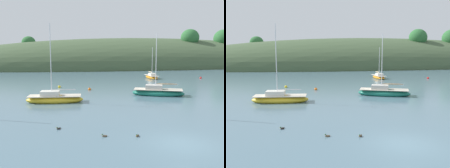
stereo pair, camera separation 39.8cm
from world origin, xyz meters
The scene contains 11 objects.
ground_plane centered at (0.00, 0.00, 0.00)m, with size 400.00×400.00×0.00m, color slate.
far_shoreline_hill centered at (25.06, 72.33, 0.05)m, with size 150.00×36.00×23.36m.
sailboat_orange_cutter centered at (12.10, 35.82, 0.34)m, with size 1.97×5.40×6.67m.
sailboat_yellow_far centered at (5.35, 16.57, 0.41)m, with size 7.09×4.84×8.18m.
sailboat_blue_center centered at (-7.83, 14.98, 0.39)m, with size 6.61×2.98×8.99m.
mooring_buoy_inner centered at (21.98, 33.23, 0.12)m, with size 0.44×0.44×0.54m.
mooring_buoy_channel centered at (-2.75, 22.89, 0.12)m, with size 0.44×0.44×0.54m.
mooring_buoy_outer centered at (-7.05, 26.39, 0.12)m, with size 0.44×0.44×0.54m.
duck_lone_left centered at (-2.30, 1.92, 0.05)m, with size 0.36×0.37×0.24m.
duck_trailing centered at (-4.50, 2.37, 0.05)m, with size 0.43×0.21×0.24m.
duck_lead centered at (-7.51, 4.75, 0.05)m, with size 0.40×0.33×0.24m.
Camera 1 is at (-7.64, -13.88, 5.81)m, focal length 40.56 mm.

